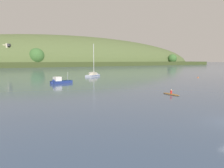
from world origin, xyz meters
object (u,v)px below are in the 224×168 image
object	(u,v)px
fishing_boat_moored	(59,82)
mooring_buoy_midchannel	(198,78)
canoe_with_paddler	(171,94)
sailboat_midwater_white	(94,76)
dockside_crane	(7,56)

from	to	relation	value
fishing_boat_moored	mooring_buoy_midchannel	distance (m)	45.50
fishing_boat_moored	canoe_with_paddler	size ratio (longest dim) A/B	1.57
fishing_boat_moored	canoe_with_paddler	bearing A→B (deg)	95.13
sailboat_midwater_white	fishing_boat_moored	distance (m)	25.45
dockside_crane	sailboat_midwater_white	size ratio (longest dim) A/B	1.57
canoe_with_paddler	fishing_boat_moored	bearing A→B (deg)	-158.35
dockside_crane	fishing_boat_moored	size ratio (longest dim) A/B	3.31
fishing_boat_moored	dockside_crane	bearing A→B (deg)	-106.72
sailboat_midwater_white	mooring_buoy_midchannel	size ratio (longest dim) A/B	22.98
canoe_with_paddler	mooring_buoy_midchannel	size ratio (longest dim) A/B	6.95
sailboat_midwater_white	fishing_boat_moored	size ratio (longest dim) A/B	2.11
sailboat_midwater_white	canoe_with_paddler	size ratio (longest dim) A/B	3.30
dockside_crane	canoe_with_paddler	distance (m)	182.75
dockside_crane	sailboat_midwater_white	distance (m)	137.92
fishing_boat_moored	canoe_with_paddler	xyz separation A→B (m)	(8.63, -28.05, -0.26)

